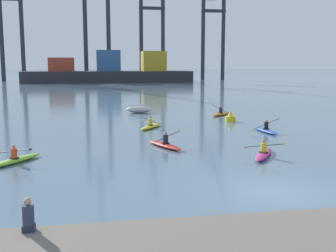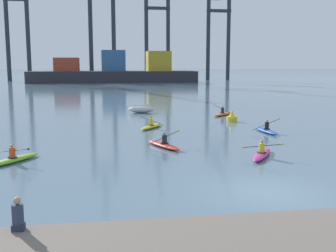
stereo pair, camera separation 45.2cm
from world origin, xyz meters
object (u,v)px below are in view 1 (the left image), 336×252
at_px(gantry_crane_east, 214,24).
at_px(kayak_orange, 221,114).
at_px(gantry_crane_east_mid, 152,23).
at_px(kayak_yellow, 151,126).
at_px(channel_buoy, 231,117).
at_px(kayak_lime, 16,159).
at_px(kayak_blue, 266,130).
at_px(capsized_dinghy, 139,109).
at_px(kayak_magenta, 264,154).
at_px(gantry_crane_west_mid, 96,11).
at_px(gantry_crane_west, 10,17).
at_px(seated_onlooker, 28,217).
at_px(container_barge, 110,72).
at_px(kayak_red, 165,145).

bearing_deg(gantry_crane_east, kayak_orange, -105.38).
relative_size(gantry_crane_east_mid, kayak_yellow, 11.26).
bearing_deg(gantry_crane_east_mid, channel_buoy, -93.48).
height_order(kayak_lime, kayak_blue, kayak_blue).
bearing_deg(kayak_lime, gantry_crane_east_mid, 78.86).
bearing_deg(gantry_crane_east_mid, kayak_blue, -92.87).
bearing_deg(channel_buoy, gantry_crane_east, 75.05).
relative_size(capsized_dinghy, kayak_magenta, 0.87).
distance_m(gantry_crane_west_mid, kayak_yellow, 91.08).
height_order(gantry_crane_west, kayak_orange, gantry_crane_west).
xyz_separation_m(gantry_crane_west_mid, capsized_dinghy, (3.83, -78.63, -19.13)).
bearing_deg(kayak_yellow, channel_buoy, 19.89).
relative_size(kayak_lime, kayak_magenta, 0.99).
xyz_separation_m(gantry_crane_west_mid, seated_onlooker, (-2.14, -109.74, -18.44)).
distance_m(kayak_blue, seated_onlooker, 22.35).
bearing_deg(container_barge, gantry_crane_east, 19.44).
distance_m(kayak_lime, kayak_blue, 17.56).
relative_size(gantry_crane_west_mid, kayak_red, 11.19).
height_order(channel_buoy, kayak_magenta, channel_buoy).
xyz_separation_m(kayak_yellow, kayak_magenta, (4.70, -10.91, -0.00)).
xyz_separation_m(container_barge, capsized_dinghy, (0.54, -72.01, -2.44)).
bearing_deg(kayak_lime, seated_onlooker, -77.81).
bearing_deg(kayak_orange, seated_onlooker, -116.13).
bearing_deg(seated_onlooker, gantry_crane_west_mid, 88.88).
bearing_deg(kayak_orange, kayak_blue, -88.45).
xyz_separation_m(channel_buoy, seated_onlooker, (-13.15, -23.45, 0.68)).
height_order(gantry_crane_east, seated_onlooker, gantry_crane_east).
distance_m(gantry_crane_west_mid, gantry_crane_east, 35.69).
relative_size(kayak_orange, kayak_magenta, 0.89).
xyz_separation_m(gantry_crane_west, gantry_crane_east_mid, (40.82, 3.07, -0.87)).
xyz_separation_m(kayak_red, kayak_orange, (7.86, 14.45, 0.00)).
height_order(kayak_blue, seated_onlooker, seated_onlooker).
xyz_separation_m(kayak_orange, kayak_blue, (0.28, -10.20, 0.00)).
height_order(gantry_crane_east_mid, gantry_crane_east, gantry_crane_east_mid).
distance_m(capsized_dinghy, kayak_blue, 15.73).
bearing_deg(kayak_red, kayak_lime, -162.24).
distance_m(kayak_lime, kayak_yellow, 13.01).
distance_m(gantry_crane_west_mid, capsized_dinghy, 81.02).
bearing_deg(kayak_lime, capsized_dinghy, 67.94).
xyz_separation_m(gantry_crane_west_mid, kayak_blue, (11.72, -92.23, -19.31)).
height_order(container_barge, gantry_crane_east, gantry_crane_east).
xyz_separation_m(capsized_dinghy, kayak_yellow, (-0.12, -10.30, -0.18)).
xyz_separation_m(gantry_crane_east, kayak_lime, (-39.75, -103.73, -16.91)).
bearing_deg(container_barge, kayak_red, -89.81).
distance_m(container_barge, gantry_crane_east_mid, 25.11).
height_order(gantry_crane_east_mid, capsized_dinghy, gantry_crane_east_mid).
distance_m(container_barge, kayak_magenta, 93.40).
distance_m(gantry_crane_west, gantry_crane_east, 59.35).
distance_m(gantry_crane_west, kayak_magenta, 111.89).
relative_size(container_barge, kayak_lime, 14.14).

